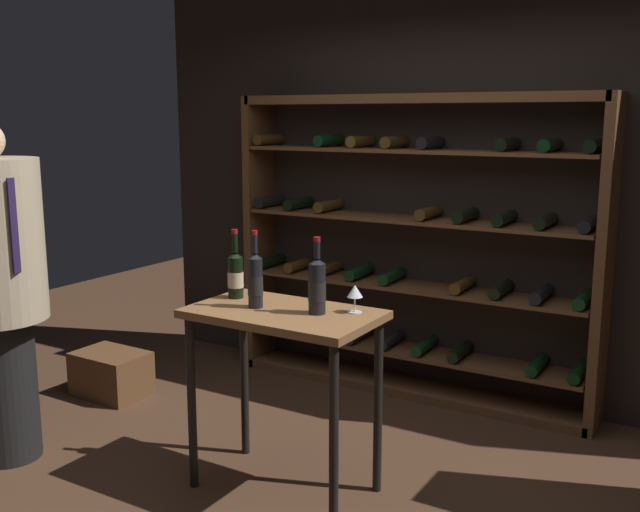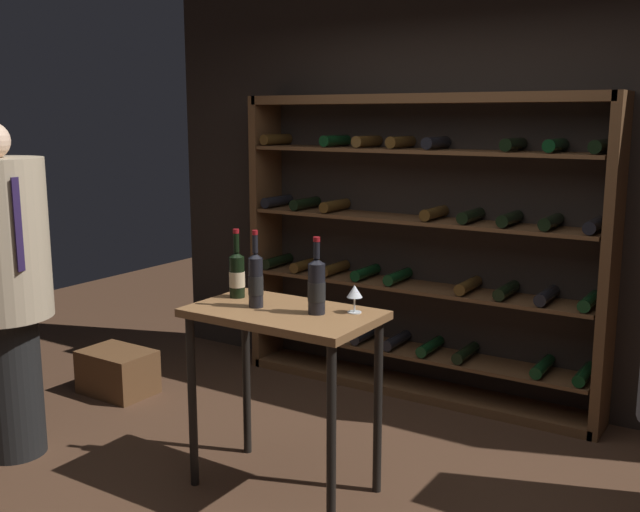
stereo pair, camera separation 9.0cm
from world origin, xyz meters
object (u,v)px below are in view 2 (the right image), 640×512
(wine_bottle_amber_reserve, at_px, (317,286))
(wine_crate, at_px, (118,372))
(wine_glass_stemmed_center, at_px, (355,293))
(person_bystander_dark_jacket, at_px, (2,278))
(wine_rack, at_px, (416,250))
(wine_bottle_black_capsule, at_px, (256,280))
(tasting_table, at_px, (284,338))
(wine_bottle_green_slim, at_px, (237,274))

(wine_bottle_amber_reserve, bearing_deg, wine_crate, 167.19)
(wine_glass_stemmed_center, bearing_deg, person_bystander_dark_jacket, -160.97)
(wine_rack, xyz_separation_m, wine_bottle_black_capsule, (-0.12, -1.57, 0.08))
(person_bystander_dark_jacket, distance_m, wine_crate, 1.29)
(wine_rack, xyz_separation_m, wine_crate, (-1.69, -1.09, -0.84))
(wine_rack, bearing_deg, person_bystander_dark_jacket, -125.99)
(tasting_table, height_order, wine_bottle_amber_reserve, wine_bottle_amber_reserve)
(wine_glass_stemmed_center, bearing_deg, wine_bottle_black_capsule, -160.26)
(person_bystander_dark_jacket, xyz_separation_m, wine_bottle_amber_reserve, (1.67, 0.52, 0.06))
(wine_bottle_green_slim, bearing_deg, wine_glass_stemmed_center, 5.00)
(wine_rack, distance_m, wine_bottle_black_capsule, 1.58)
(tasting_table, distance_m, wine_bottle_amber_reserve, 0.33)
(wine_rack, bearing_deg, tasting_table, -89.12)
(person_bystander_dark_jacket, distance_m, wine_bottle_green_slim, 1.29)
(wine_crate, height_order, wine_bottle_black_capsule, wine_bottle_black_capsule)
(tasting_table, height_order, wine_bottle_green_slim, wine_bottle_green_slim)
(tasting_table, bearing_deg, wine_bottle_black_capsule, -170.28)
(tasting_table, height_order, person_bystander_dark_jacket, person_bystander_dark_jacket)
(wine_glass_stemmed_center, bearing_deg, wine_bottle_green_slim, -175.00)
(wine_bottle_amber_reserve, bearing_deg, wine_rack, 97.34)
(wine_bottle_black_capsule, bearing_deg, wine_rack, 85.54)
(tasting_table, xyz_separation_m, person_bystander_dark_jacket, (-1.50, -0.49, 0.21))
(person_bystander_dark_jacket, relative_size, wine_crate, 3.82)
(tasting_table, bearing_deg, wine_bottle_amber_reserve, 10.47)
(wine_rack, distance_m, wine_bottle_green_slim, 1.50)
(wine_crate, height_order, wine_bottle_green_slim, wine_bottle_green_slim)
(person_bystander_dark_jacket, distance_m, wine_bottle_amber_reserve, 1.75)
(person_bystander_dark_jacket, height_order, wine_glass_stemmed_center, person_bystander_dark_jacket)
(person_bystander_dark_jacket, bearing_deg, wine_bottle_black_capsule, 96.10)
(tasting_table, relative_size, wine_glass_stemmed_center, 6.88)
(person_bystander_dark_jacket, relative_size, wine_bottle_green_slim, 5.12)
(wine_bottle_black_capsule, height_order, wine_bottle_amber_reserve, wine_bottle_black_capsule)
(wine_rack, relative_size, wine_bottle_black_capsule, 6.54)
(tasting_table, xyz_separation_m, wine_bottle_green_slim, (-0.35, 0.08, 0.26))
(wine_crate, xyz_separation_m, wine_glass_stemmed_center, (2.03, -0.32, 0.88))
(wine_rack, bearing_deg, wine_bottle_amber_reserve, -82.66)
(tasting_table, relative_size, wine_bottle_green_slim, 2.61)
(person_bystander_dark_jacket, xyz_separation_m, wine_glass_stemmed_center, (1.82, 0.63, 0.03))
(wine_rack, relative_size, tasting_table, 2.68)
(person_bystander_dark_jacket, xyz_separation_m, wine_bottle_black_capsule, (1.36, 0.46, 0.07))
(tasting_table, xyz_separation_m, wine_bottle_black_capsule, (-0.15, -0.03, 0.28))
(wine_crate, distance_m, wine_bottle_green_slim, 1.68)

